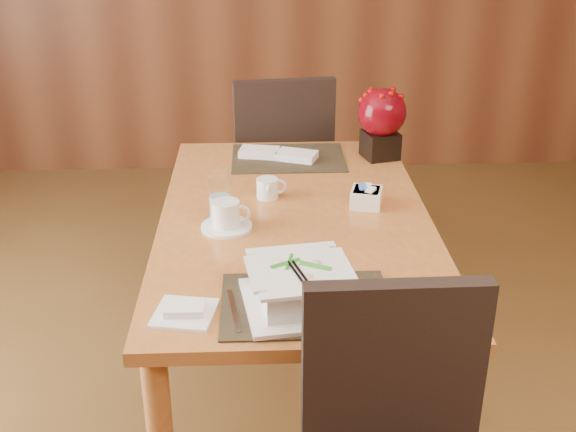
{
  "coord_description": "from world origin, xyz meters",
  "views": [
    {
      "loc": [
        -0.12,
        -1.57,
        1.77
      ],
      "look_at": [
        -0.04,
        0.35,
        0.87
      ],
      "focal_mm": 45.0,
      "sensor_mm": 36.0,
      "label": 1
    }
  ],
  "objects_px": {
    "water_glass": "(220,198)",
    "berry_decor": "(382,119)",
    "far_chair": "(280,165)",
    "dining_table": "(295,242)",
    "soup_setting": "(300,288)",
    "bread_plate": "(185,313)",
    "coffee_cup": "(226,217)",
    "creamer_jug": "(267,188)",
    "sugar_caddy": "(366,198)"
  },
  "relations": [
    {
      "from": "water_glass",
      "to": "soup_setting",
      "type": "bearing_deg",
      "value": -66.53
    },
    {
      "from": "dining_table",
      "to": "sugar_caddy",
      "type": "bearing_deg",
      "value": 17.45
    },
    {
      "from": "far_chair",
      "to": "dining_table",
      "type": "bearing_deg",
      "value": 83.85
    },
    {
      "from": "water_glass",
      "to": "berry_decor",
      "type": "xyz_separation_m",
      "value": [
        0.62,
        0.58,
        0.07
      ]
    },
    {
      "from": "soup_setting",
      "to": "water_glass",
      "type": "distance_m",
      "value": 0.57
    },
    {
      "from": "creamer_jug",
      "to": "far_chair",
      "type": "relative_size",
      "value": 0.1
    },
    {
      "from": "sugar_caddy",
      "to": "berry_decor",
      "type": "xyz_separation_m",
      "value": [
        0.12,
        0.47,
        0.13
      ]
    },
    {
      "from": "creamer_jug",
      "to": "far_chair",
      "type": "distance_m",
      "value": 0.84
    },
    {
      "from": "dining_table",
      "to": "soup_setting",
      "type": "relative_size",
      "value": 4.6
    },
    {
      "from": "dining_table",
      "to": "far_chair",
      "type": "distance_m",
      "value": 0.98
    },
    {
      "from": "dining_table",
      "to": "soup_setting",
      "type": "height_order",
      "value": "soup_setting"
    },
    {
      "from": "soup_setting",
      "to": "far_chair",
      "type": "bearing_deg",
      "value": 81.58
    },
    {
      "from": "coffee_cup",
      "to": "far_chair",
      "type": "xyz_separation_m",
      "value": [
        0.21,
        1.05,
        -0.23
      ]
    },
    {
      "from": "creamer_jug",
      "to": "bread_plate",
      "type": "relative_size",
      "value": 0.65
    },
    {
      "from": "berry_decor",
      "to": "creamer_jug",
      "type": "bearing_deg",
      "value": -139.82
    },
    {
      "from": "bread_plate",
      "to": "far_chair",
      "type": "distance_m",
      "value": 1.6
    },
    {
      "from": "creamer_jug",
      "to": "sugar_caddy",
      "type": "bearing_deg",
      "value": -21.75
    },
    {
      "from": "coffee_cup",
      "to": "water_glass",
      "type": "height_order",
      "value": "water_glass"
    },
    {
      "from": "berry_decor",
      "to": "bread_plate",
      "type": "bearing_deg",
      "value": -121.12
    },
    {
      "from": "water_glass",
      "to": "berry_decor",
      "type": "height_order",
      "value": "berry_decor"
    },
    {
      "from": "soup_setting",
      "to": "water_glass",
      "type": "height_order",
      "value": "water_glass"
    },
    {
      "from": "water_glass",
      "to": "berry_decor",
      "type": "relative_size",
      "value": 0.62
    },
    {
      "from": "dining_table",
      "to": "coffee_cup",
      "type": "distance_m",
      "value": 0.28
    },
    {
      "from": "soup_setting",
      "to": "coffee_cup",
      "type": "bearing_deg",
      "value": 105.04
    },
    {
      "from": "water_glass",
      "to": "sugar_caddy",
      "type": "distance_m",
      "value": 0.51
    },
    {
      "from": "water_glass",
      "to": "sugar_caddy",
      "type": "bearing_deg",
      "value": 12.62
    },
    {
      "from": "soup_setting",
      "to": "bread_plate",
      "type": "relative_size",
      "value": 2.15
    },
    {
      "from": "coffee_cup",
      "to": "soup_setting",
      "type": "bearing_deg",
      "value": -66.51
    },
    {
      "from": "far_chair",
      "to": "berry_decor",
      "type": "bearing_deg",
      "value": 125.5
    },
    {
      "from": "dining_table",
      "to": "sugar_caddy",
      "type": "distance_m",
      "value": 0.29
    },
    {
      "from": "dining_table",
      "to": "bread_plate",
      "type": "distance_m",
      "value": 0.67
    },
    {
      "from": "water_glass",
      "to": "creamer_jug",
      "type": "distance_m",
      "value": 0.26
    },
    {
      "from": "dining_table",
      "to": "water_glass",
      "type": "bearing_deg",
      "value": -172.45
    },
    {
      "from": "bread_plate",
      "to": "dining_table",
      "type": "bearing_deg",
      "value": 61.59
    },
    {
      "from": "soup_setting",
      "to": "far_chair",
      "type": "xyz_separation_m",
      "value": [
        -0.0,
        1.53,
        -0.25
      ]
    },
    {
      "from": "sugar_caddy",
      "to": "water_glass",
      "type": "bearing_deg",
      "value": -167.38
    },
    {
      "from": "dining_table",
      "to": "coffee_cup",
      "type": "xyz_separation_m",
      "value": [
        -0.23,
        -0.08,
        0.14
      ]
    },
    {
      "from": "soup_setting",
      "to": "far_chair",
      "type": "distance_m",
      "value": 1.55
    },
    {
      "from": "coffee_cup",
      "to": "berry_decor",
      "type": "relative_size",
      "value": 0.58
    },
    {
      "from": "dining_table",
      "to": "far_chair",
      "type": "height_order",
      "value": "far_chair"
    },
    {
      "from": "coffee_cup",
      "to": "bread_plate",
      "type": "bearing_deg",
      "value": -100.17
    },
    {
      "from": "coffee_cup",
      "to": "far_chair",
      "type": "height_order",
      "value": "far_chair"
    },
    {
      "from": "coffee_cup",
      "to": "berry_decor",
      "type": "distance_m",
      "value": 0.88
    },
    {
      "from": "creamer_jug",
      "to": "far_chair",
      "type": "xyz_separation_m",
      "value": [
        0.07,
        0.81,
        -0.22
      ]
    },
    {
      "from": "soup_setting",
      "to": "creamer_jug",
      "type": "bearing_deg",
      "value": 87.31
    },
    {
      "from": "coffee_cup",
      "to": "berry_decor",
      "type": "bearing_deg",
      "value": 46.6
    },
    {
      "from": "water_glass",
      "to": "creamer_jug",
      "type": "xyz_separation_m",
      "value": [
        0.16,
        0.2,
        -0.05
      ]
    },
    {
      "from": "coffee_cup",
      "to": "water_glass",
      "type": "distance_m",
      "value": 0.07
    },
    {
      "from": "dining_table",
      "to": "water_glass",
      "type": "xyz_separation_m",
      "value": [
        -0.25,
        -0.03,
        0.18
      ]
    },
    {
      "from": "dining_table",
      "to": "coffee_cup",
      "type": "height_order",
      "value": "coffee_cup"
    }
  ]
}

